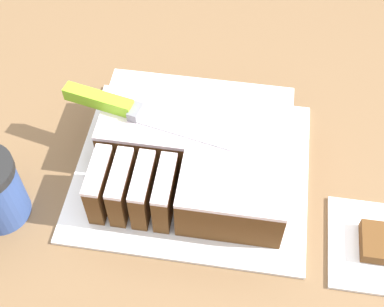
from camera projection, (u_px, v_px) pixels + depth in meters
The scene contains 6 objects.
countertop at pixel (179, 260), 1.31m from camera, with size 1.40×1.10×0.95m.
cake_board at pixel (192, 170), 0.88m from camera, with size 0.38×0.33×0.01m.
cake at pixel (196, 151), 0.85m from camera, with size 0.30×0.25×0.09m.
knife at pixel (117, 106), 0.83m from camera, with size 0.28×0.08×0.02m.
paper_napkin at pixel (380, 247), 0.80m from camera, with size 0.15×0.15×0.01m.
brownie at pixel (382, 243), 0.79m from camera, with size 0.06×0.06×0.02m.
Camera 1 is at (0.12, -0.56, 1.68)m, focal length 50.00 mm.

